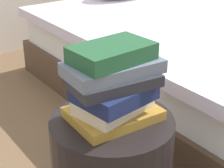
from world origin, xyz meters
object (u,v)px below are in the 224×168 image
Objects in this scene: bed at (203,57)px; book_cream at (113,104)px; book_navy at (114,92)px; book_slate at (113,68)px; book_ochre at (113,114)px; book_charcoal at (113,80)px; book_forest at (112,52)px.

bed is 8.96× the size of book_cream.
book_slate is (0.00, 0.00, 0.08)m from book_navy.
book_ochre is at bearing 48.67° from book_navy.
book_navy is 0.04m from book_charcoal.
book_cream is at bearing 64.86° from book_slate.
book_slate is at bearing -152.47° from bed.
book_charcoal is 0.91× the size of book_slate.
book_forest is at bearing -159.02° from book_ochre.
book_slate is at bearing -129.36° from book_cream.
book_cream is 1.03× the size of book_navy.
book_forest is (0.00, 0.01, 0.13)m from book_navy.
book_forest is at bearing 74.72° from book_navy.
book_cream is at bearing -152.69° from bed.
book_cream is (-1.12, -0.54, 0.27)m from bed.
book_charcoal is (-0.02, -0.02, 0.13)m from book_ochre.
book_ochre is 0.21m from book_forest.
book_ochre is at bearing 57.43° from book_charcoal.
book_slate is 0.05m from book_forest.
book_ochre is 1.20× the size of book_cream.
book_cream is at bearing 54.72° from book_navy.
book_forest reaches higher than book_navy.
bed is 1.32m from book_forest.
book_navy is at bearing -127.85° from book_cream.
book_charcoal reaches higher than book_navy.
book_slate reaches higher than book_navy.
book_slate reaches higher than bed.
book_forest is (-0.00, 0.00, 0.17)m from book_cream.
bed is 1.29m from book_navy.
book_charcoal is at bearing -137.19° from book_cream.
bed reaches higher than book_ochre.
book_charcoal is (-1.13, -0.55, 0.36)m from bed.
book_charcoal reaches higher than book_cream.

